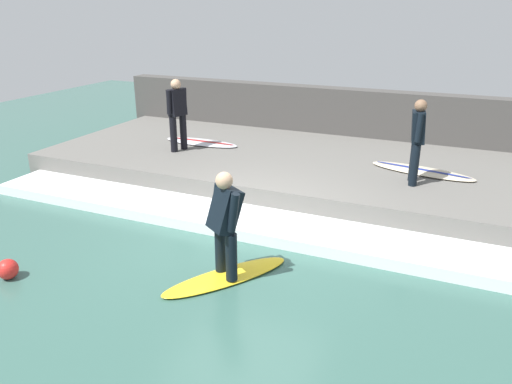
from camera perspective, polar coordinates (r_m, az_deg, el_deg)
The scene contains 11 objects.
ground_plane at distance 8.21m, azimuth -1.27°, elevation -5.61°, with size 28.00×28.00×0.00m, color #386056.
concrete_ledge at distance 10.92m, azimuth 5.86°, elevation 2.59°, with size 4.40×11.58×0.52m, color #66635E.
back_wall at distance 13.05m, azimuth 9.33°, elevation 8.02°, with size 0.50×12.16×1.67m, color #474442.
wave_foam_crest at distance 8.58m, azimuth 0.11°, elevation -3.68°, with size 1.10×11.00×0.20m, color white.
surfboard_riding at distance 7.15m, azimuth -3.40°, elevation -9.62°, with size 1.91×1.51×0.06m.
surfer_riding at distance 6.76m, azimuth -3.55°, elevation -3.17°, with size 0.56×0.57×1.52m.
surfer_waiting_near at distance 9.46m, azimuth 17.94°, elevation 5.97°, with size 0.53×0.31×1.55m.
surfboard_waiting_near at distance 10.36m, azimuth 18.44°, elevation 2.30°, with size 0.99×2.12×0.07m.
surfer_waiting_far at distance 11.29m, azimuth -8.99°, elevation 9.12°, with size 0.53×0.35×1.59m.
surfboard_waiting_far at distance 12.00m, azimuth -6.27°, elevation 5.68°, with size 0.63×1.91×0.07m.
marker_buoy at distance 7.90m, azimuth -26.51°, elevation -7.89°, with size 0.29×0.29×0.29m, color red.
Camera 1 is at (-6.67, -3.11, 3.64)m, focal length 35.00 mm.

